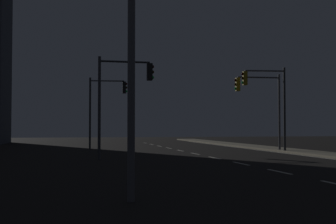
# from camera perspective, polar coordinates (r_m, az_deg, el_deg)

# --- Properties ---
(ground_plane) EXTENTS (112.00, 112.00, 0.00)m
(ground_plane) POSITION_cam_1_polar(r_m,az_deg,el_deg) (22.23, 8.85, -6.44)
(ground_plane) COLOR black
(ground_plane) RESTS_ON ground
(lane_markings_center) EXTENTS (0.14, 50.00, 0.01)m
(lane_markings_center) POSITION_cam_1_polar(r_m,az_deg,el_deg) (25.52, 5.99, -5.86)
(lane_markings_center) COLOR silver
(lane_markings_center) RESTS_ON ground
(lane_edge_line) EXTENTS (0.14, 53.00, 0.01)m
(lane_edge_line) POSITION_cam_1_polar(r_m,az_deg,el_deg) (29.29, 16.27, -5.28)
(lane_edge_line) COLOR silver
(lane_edge_line) RESTS_ON ground
(traffic_light_near_left) EXTENTS (3.42, 0.47, 5.42)m
(traffic_light_near_left) POSITION_cam_1_polar(r_m,az_deg,el_deg) (32.51, 11.71, 1.93)
(traffic_light_near_left) COLOR #4C4C51
(traffic_light_near_left) RESTS_ON sidewalk_right
(traffic_light_far_left) EXTENTS (3.04, 0.53, 5.72)m
(traffic_light_far_left) POSITION_cam_1_polar(r_m,az_deg,el_deg) (36.15, -7.99, 1.59)
(traffic_light_far_left) COLOR #2D3033
(traffic_light_far_left) RESTS_ON ground
(traffic_light_far_right) EXTENTS (3.10, 0.34, 5.60)m
(traffic_light_far_right) POSITION_cam_1_polar(r_m,az_deg,el_deg) (24.61, -5.83, 3.05)
(traffic_light_far_right) COLOR #38383D
(traffic_light_far_right) RESTS_ON ground
(traffic_light_mid_right) EXTENTS (3.10, 0.60, 5.74)m
(traffic_light_mid_right) POSITION_cam_1_polar(r_m,az_deg,el_deg) (31.47, 12.52, 2.43)
(traffic_light_mid_right) COLOR #2D3033
(traffic_light_mid_right) RESTS_ON sidewalk_right
(street_lamp_across_street) EXTENTS (1.98, 1.74, 6.99)m
(street_lamp_across_street) POSITION_cam_1_polar(r_m,az_deg,el_deg) (11.10, -6.58, 11.16)
(street_lamp_across_street) COLOR #4C4C51
(street_lamp_across_street) RESTS_ON ground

